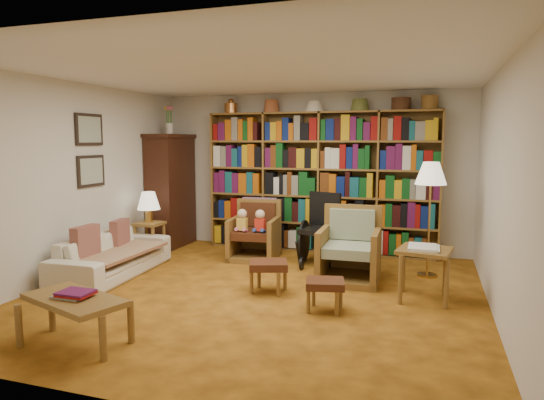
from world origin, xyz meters
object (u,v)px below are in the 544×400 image
at_px(armchair_leather, 256,234).
at_px(floor_lamp, 431,178).
at_px(side_table_lamp, 150,232).
at_px(side_table_papers, 424,257).
at_px(footstool_a, 268,267).
at_px(wheelchair, 323,232).
at_px(coffee_table, 74,303).
at_px(footstool_b, 325,286).
at_px(armchair_sage, 350,252).
at_px(sofa, 113,255).

bearing_deg(armchair_leather, floor_lamp, -6.15).
distance_m(side_table_lamp, floor_lamp, 4.11).
distance_m(side_table_papers, footstool_a, 1.75).
bearing_deg(side_table_lamp, wheelchair, 9.07).
xyz_separation_m(armchair_leather, coffee_table, (-0.40, -3.45, 0.01)).
height_order(floor_lamp, footstool_a, floor_lamp).
relative_size(side_table_lamp, coffee_table, 0.51).
relative_size(wheelchair, coffee_table, 0.98).
height_order(side_table_lamp, wheelchair, wheelchair).
bearing_deg(footstool_b, side_table_lamp, 153.67).
xyz_separation_m(floor_lamp, coffee_table, (-2.87, -3.18, -0.91)).
bearing_deg(floor_lamp, side_table_papers, -92.07).
height_order(armchair_sage, footstool_a, armchair_sage).
bearing_deg(footstool_a, footstool_b, -28.77).
bearing_deg(armchair_leather, footstool_a, -65.27).
height_order(side_table_lamp, footstool_b, side_table_lamp).
distance_m(sofa, coffee_table, 2.20).
height_order(side_table_papers, footstool_a, side_table_papers).
relative_size(armchair_leather, coffee_table, 0.85).
relative_size(armchair_sage, floor_lamp, 0.62).
distance_m(sofa, side_table_papers, 3.88).
distance_m(sofa, footstool_b, 2.94).
distance_m(sofa, armchair_sage, 3.07).
bearing_deg(footstool_b, wheelchair, 103.01).
relative_size(side_table_lamp, footstool_a, 1.00).
relative_size(side_table_papers, coffee_table, 0.60).
bearing_deg(side_table_papers, armchair_sage, 148.34).
bearing_deg(footstool_a, armchair_leather, 114.73).
bearing_deg(armchair_leather, side_table_papers, -27.62).
relative_size(side_table_lamp, armchair_leather, 0.60).
relative_size(floor_lamp, side_table_papers, 2.38).
relative_size(side_table_lamp, footstool_b, 1.18).
height_order(side_table_papers, coffee_table, side_table_papers).
bearing_deg(floor_lamp, side_table_lamp, -177.04).
bearing_deg(floor_lamp, armchair_sage, -154.30).
bearing_deg(sofa, side_table_lamp, 2.07).
bearing_deg(wheelchair, footstool_a, -101.95).
height_order(armchair_leather, floor_lamp, floor_lamp).
height_order(sofa, coffee_table, sofa).
height_order(sofa, footstool_b, sofa).
bearing_deg(coffee_table, floor_lamp, 48.01).
relative_size(wheelchair, side_table_papers, 1.63).
height_order(side_table_lamp, floor_lamp, floor_lamp).
xyz_separation_m(floor_lamp, footstool_b, (-1.00, -1.70, -1.01)).
height_order(sofa, wheelchair, wheelchair).
relative_size(side_table_lamp, armchair_sage, 0.57).
distance_m(side_table_lamp, armchair_sage, 3.08).
xyz_separation_m(sofa, armchair_sage, (2.97, 0.79, 0.08)).
distance_m(sofa, side_table_lamp, 1.05).
bearing_deg(footstool_a, armchair_sage, 45.59).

